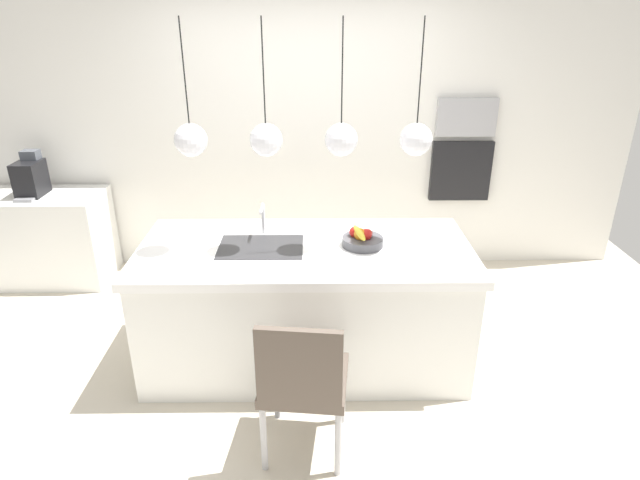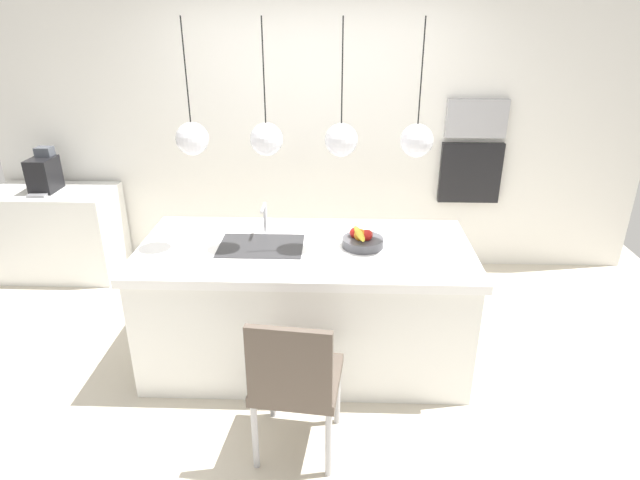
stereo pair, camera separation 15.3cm
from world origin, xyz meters
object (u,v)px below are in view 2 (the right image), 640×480
oven (470,173)px  fruit_bowl (362,240)px  microwave (476,118)px  chair_near (295,379)px  coffee_machine (44,173)px

oven → fruit_bowl: bearing=-123.9°
microwave → oven: size_ratio=0.96×
oven → chair_near: 2.91m
oven → microwave: bearing=0.0°
coffee_machine → microwave: bearing=4.4°
microwave → chair_near: 3.02m
fruit_bowl → oven: oven is taller
coffee_machine → oven: (3.85, 0.30, -0.04)m
chair_near → microwave: bearing=60.1°
microwave → fruit_bowl: bearing=-123.9°
microwave → oven: microwave is taller
fruit_bowl → microwave: bearing=56.1°
fruit_bowl → chair_near: fruit_bowl is taller
coffee_machine → microwave: size_ratio=0.70×
coffee_machine → oven: size_ratio=0.68×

